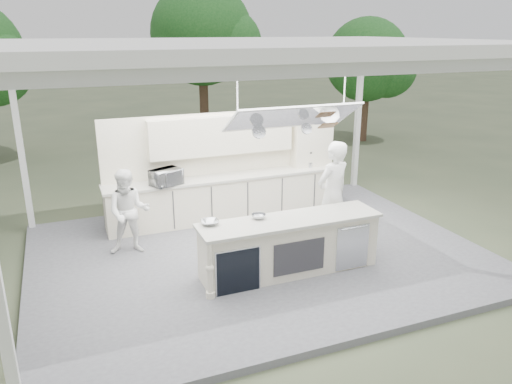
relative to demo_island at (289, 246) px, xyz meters
name	(u,v)px	position (x,y,z in m)	size (l,w,h in m)	color
ground	(258,258)	(-0.18, 0.91, -0.60)	(90.00, 90.00, 0.00)	#50563B
stage_deck	(258,255)	(-0.18, 0.91, -0.54)	(8.00, 6.00, 0.12)	slate
tent	(259,50)	(-0.18, 0.90, 3.11)	(8.20, 6.20, 3.86)	white
demo_island	(289,246)	(0.00, 0.00, 0.00)	(3.10, 0.79, 0.95)	white
back_counter	(225,197)	(-0.18, 2.81, 0.00)	(5.08, 0.72, 0.95)	white
back_wall_unit	(240,149)	(0.27, 3.03, 0.98)	(5.05, 0.48, 2.25)	white
tree_cluster	(144,52)	(-0.34, 10.68, 2.69)	(19.55, 9.40, 5.85)	#472F23
head_chef	(332,195)	(1.21, 0.69, 0.53)	(0.74, 0.48, 2.02)	white
sous_chef	(129,212)	(-2.34, 1.78, 0.31)	(0.77, 0.60, 1.57)	white
toaster_oven	(166,177)	(-1.46, 2.61, 0.64)	(0.59, 0.40, 0.33)	#B5B8BC
bowl_large	(210,223)	(-1.28, 0.26, 0.51)	(0.29, 0.29, 0.07)	#B0B3B7
bowl_small	(259,216)	(-0.45, 0.22, 0.51)	(0.24, 0.24, 0.07)	#AFB2B6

